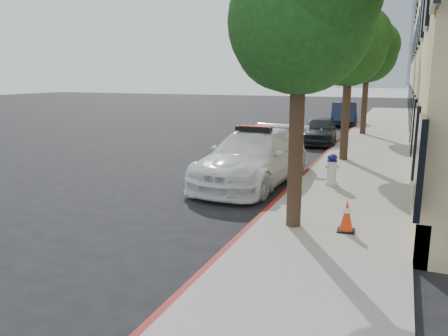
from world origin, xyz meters
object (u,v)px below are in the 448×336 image
parked_car_mid (320,130)px  parked_car_far (344,114)px  police_car (253,157)px  traffic_cone (347,216)px  fire_hydrant (332,170)px

parked_car_mid → parked_car_far: parked_car_far is taller
police_car → parked_car_mid: bearing=90.9°
police_car → traffic_cone: 4.94m
parked_car_far → traffic_cone: parked_car_far is taller
police_car → parked_car_far: (0.45, 17.55, -0.06)m
fire_hydrant → traffic_cone: 3.90m
police_car → parked_car_mid: 8.70m
police_car → fire_hydrant: size_ratio=6.30×
parked_car_mid → fire_hydrant: 8.82m
parked_car_mid → fire_hydrant: size_ratio=4.26×
traffic_cone → fire_hydrant: bearing=103.0°
police_car → traffic_cone: police_car is taller
parked_car_mid → traffic_cone: size_ratio=5.90×
parked_car_mid → fire_hydrant: bearing=-84.3°
parked_car_far → traffic_cone: 21.46m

